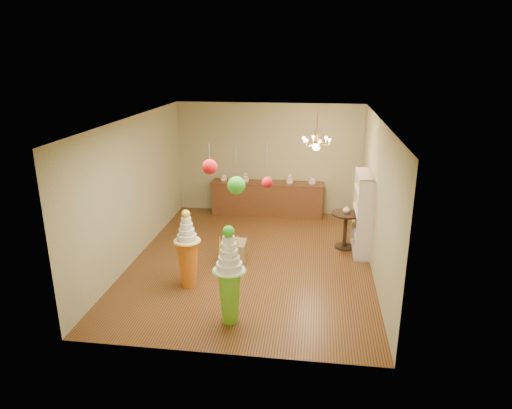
# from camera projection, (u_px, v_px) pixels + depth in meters

# --- Properties ---
(floor) EXTENTS (6.50, 6.50, 0.00)m
(floor) POSITION_uv_depth(u_px,v_px,m) (252.00, 260.00, 9.79)
(floor) COLOR #563217
(floor) RESTS_ON ground
(ceiling) EXTENTS (6.50, 6.50, 0.00)m
(ceiling) POSITION_uv_depth(u_px,v_px,m) (251.00, 120.00, 8.85)
(ceiling) COLOR white
(ceiling) RESTS_ON ground
(wall_back) EXTENTS (5.00, 0.04, 3.00)m
(wall_back) POSITION_uv_depth(u_px,v_px,m) (269.00, 159.00, 12.38)
(wall_back) COLOR tan
(wall_back) RESTS_ON ground
(wall_front) EXTENTS (5.00, 0.04, 3.00)m
(wall_front) POSITION_uv_depth(u_px,v_px,m) (218.00, 261.00, 6.26)
(wall_front) COLOR tan
(wall_front) RESTS_ON ground
(wall_left) EXTENTS (0.04, 6.50, 3.00)m
(wall_left) POSITION_uv_depth(u_px,v_px,m) (135.00, 189.00, 9.64)
(wall_left) COLOR tan
(wall_left) RESTS_ON ground
(wall_right) EXTENTS (0.04, 6.50, 3.00)m
(wall_right) POSITION_uv_depth(u_px,v_px,m) (377.00, 198.00, 9.00)
(wall_right) COLOR tan
(wall_right) RESTS_ON ground
(pedestal_green) EXTENTS (0.65, 0.65, 1.69)m
(pedestal_green) POSITION_uv_depth(u_px,v_px,m) (230.00, 283.00, 7.34)
(pedestal_green) COLOR #6EC02A
(pedestal_green) RESTS_ON floor
(pedestal_orange) EXTENTS (0.60, 0.60, 1.53)m
(pedestal_orange) POSITION_uv_depth(u_px,v_px,m) (188.00, 256.00, 8.53)
(pedestal_orange) COLOR orange
(pedestal_orange) RESTS_ON floor
(burlap_riser) EXTENTS (0.53, 0.53, 0.47)m
(burlap_riser) POSITION_uv_depth(u_px,v_px,m) (233.00, 252.00, 9.61)
(burlap_riser) COLOR olive
(burlap_riser) RESTS_ON floor
(sideboard) EXTENTS (3.04, 0.54, 1.16)m
(sideboard) POSITION_uv_depth(u_px,v_px,m) (267.00, 198.00, 12.44)
(sideboard) COLOR #5A311C
(sideboard) RESTS_ON floor
(shelving_unit) EXTENTS (0.33, 1.20, 1.80)m
(shelving_unit) POSITION_uv_depth(u_px,v_px,m) (363.00, 213.00, 9.96)
(shelving_unit) COLOR beige
(shelving_unit) RESTS_ON floor
(round_table) EXTENTS (0.80, 0.80, 0.84)m
(round_table) POSITION_uv_depth(u_px,v_px,m) (345.00, 225.00, 10.26)
(round_table) COLOR black
(round_table) RESTS_ON floor
(vase) EXTENTS (0.19, 0.19, 0.17)m
(vase) POSITION_uv_depth(u_px,v_px,m) (346.00, 209.00, 10.14)
(vase) COLOR beige
(vase) RESTS_ON round_table
(pom_red_left) EXTENTS (0.24, 0.24, 0.54)m
(pom_red_left) POSITION_uv_depth(u_px,v_px,m) (210.00, 167.00, 6.94)
(pom_red_left) COLOR #463B33
(pom_red_left) RESTS_ON ceiling
(pom_green_mid) EXTENTS (0.28, 0.28, 0.85)m
(pom_green_mid) POSITION_uv_depth(u_px,v_px,m) (236.00, 185.00, 6.99)
(pom_green_mid) COLOR #463B33
(pom_green_mid) RESTS_ON ceiling
(pom_red_right) EXTENTS (0.17, 0.17, 0.82)m
(pom_red_right) POSITION_uv_depth(u_px,v_px,m) (267.00, 182.00, 7.24)
(pom_red_right) COLOR #463B33
(pom_red_right) RESTS_ON ceiling
(chandelier) EXTENTS (0.83, 0.83, 0.85)m
(chandelier) POSITION_uv_depth(u_px,v_px,m) (316.00, 144.00, 10.14)
(chandelier) COLOR #CD8748
(chandelier) RESTS_ON ceiling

